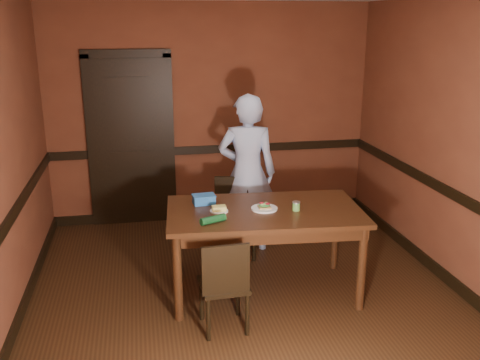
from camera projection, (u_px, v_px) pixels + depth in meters
name	position (u px, v px, depth m)	size (l,w,h in m)	color
floor	(247.00, 299.00, 4.94)	(4.00, 4.50, 0.01)	black
wall_back	(211.00, 114.00, 6.67)	(4.00, 0.02, 2.70)	brown
wall_front	(348.00, 278.00, 2.44)	(4.00, 0.02, 2.70)	brown
wall_right	(460.00, 148.00, 4.92)	(0.02, 4.50, 2.70)	brown
dado_back	(212.00, 149.00, 6.79)	(4.00, 0.03, 0.10)	black
dado_left	(8.00, 223.00, 4.32)	(0.03, 4.50, 0.10)	black
dado_right	(453.00, 194.00, 5.04)	(0.03, 4.50, 0.10)	black
baseboard_back	(213.00, 212.00, 7.03)	(4.00, 0.03, 0.12)	black
baseboard_left	(20.00, 315.00, 4.57)	(0.03, 4.50, 0.12)	black
baseboard_right	(443.00, 275.00, 5.29)	(0.03, 4.50, 0.12)	black
door	(131.00, 138.00, 6.53)	(1.05, 0.07, 2.20)	black
dining_table	(264.00, 251.00, 4.98)	(1.76, 0.99, 0.83)	#321A0C
chair_far	(239.00, 218.00, 5.78)	(0.39, 0.39, 0.84)	black
chair_near	(224.00, 283.00, 4.38)	(0.38, 0.38, 0.82)	black
person	(247.00, 173.00, 5.85)	(0.64, 0.42, 1.74)	#A9BBE1
sandwich_plate	(264.00, 208.00, 4.85)	(0.24, 0.24, 0.06)	silver
sauce_jar	(296.00, 206.00, 4.82)	(0.07, 0.07, 0.08)	#5B9A44
cheese_saucer	(219.00, 209.00, 4.80)	(0.17, 0.17, 0.05)	silver
food_tub	(204.00, 199.00, 4.99)	(0.22, 0.16, 0.09)	#2A6CBA
wrapped_veg	(213.00, 219.00, 4.52)	(0.06, 0.06, 0.23)	#0F3C1A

